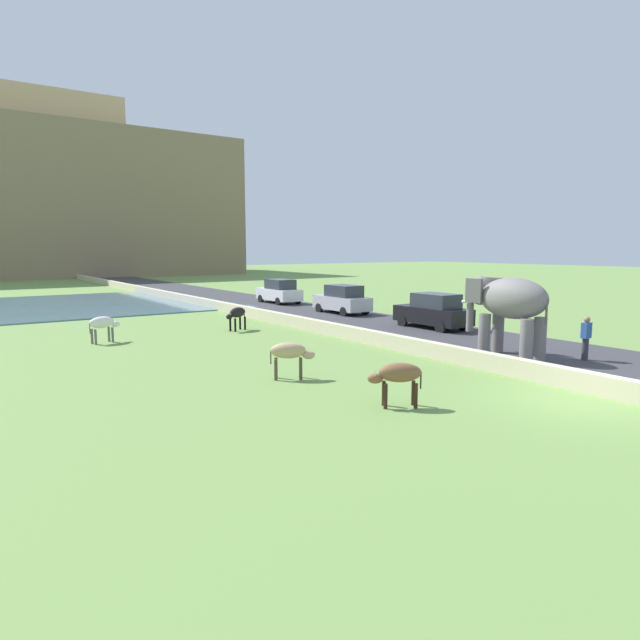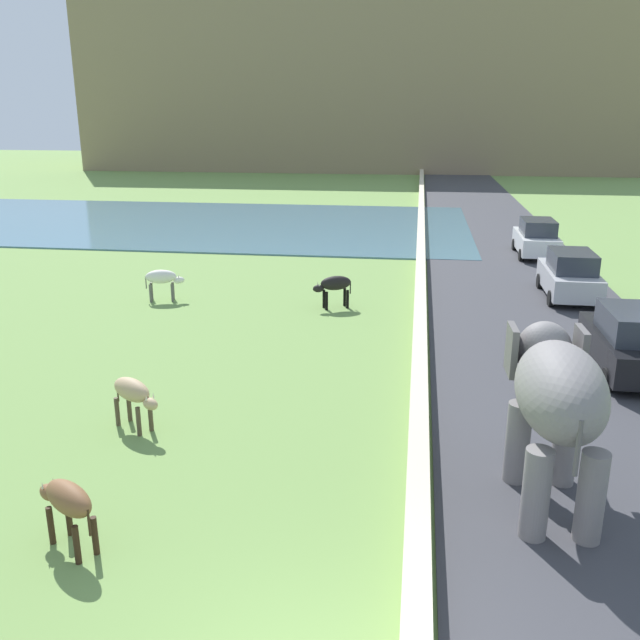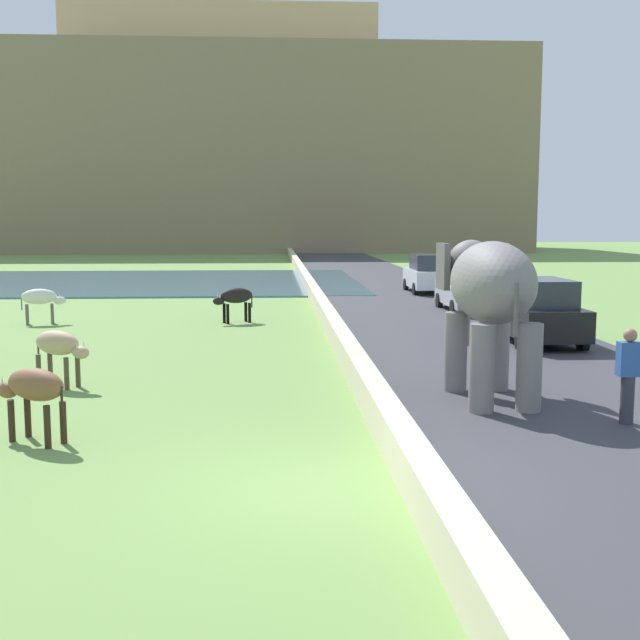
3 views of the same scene
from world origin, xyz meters
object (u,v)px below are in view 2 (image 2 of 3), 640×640
object	(u,v)px
car_silver	(570,275)
cow_black	(334,285)
car_black	(630,342)
cow_brown	(67,501)
cow_tan	(133,393)
car_white	(536,238)
elephant	(556,397)
cow_white	(162,278)

from	to	relation	value
car_silver	cow_black	xyz separation A→B (m)	(-8.35, -2.43, -0.06)
cow_black	car_black	bearing A→B (deg)	-31.62
cow_brown	car_silver	bearing A→B (deg)	57.00
car_silver	cow_tan	bearing A→B (deg)	-132.62
cow_black	cow_brown	world-z (taller)	same
car_white	cow_tan	distance (m)	23.09
car_white	cow_brown	world-z (taller)	car_white
car_silver	car_white	distance (m)	7.62
elephant	cow_brown	bearing A→B (deg)	-162.69
car_black	cow_white	size ratio (longest dim) A/B	2.81
elephant	cow_white	bearing A→B (deg)	134.06
elephant	cow_white	world-z (taller)	elephant
car_white	cow_black	world-z (taller)	car_white
cow_white	cow_tan	world-z (taller)	same
car_white	cow_black	size ratio (longest dim) A/B	2.88
cow_brown	car_black	bearing A→B (deg)	39.89
car_silver	cow_white	distance (m)	14.81
cow_black	cow_white	size ratio (longest dim) A/B	0.98
elephant	cow_black	xyz separation A→B (m)	(-5.19, 11.76, -1.20)
car_white	car_black	distance (m)	15.19
car_white	car_black	bearing A→B (deg)	-90.00
car_silver	cow_white	xyz separation A→B (m)	(-14.62, -2.35, -0.06)
cow_black	cow_white	xyz separation A→B (m)	(-6.27, 0.08, 0.00)
elephant	cow_brown	xyz separation A→B (m)	(-7.60, -2.37, -1.20)
car_silver	cow_tan	world-z (taller)	car_silver
elephant	cow_white	distance (m)	16.53
car_black	cow_brown	world-z (taller)	car_black
cow_tan	car_white	bearing A→B (deg)	60.29
elephant	cow_tan	world-z (taller)	elephant
cow_tan	cow_black	bearing A→B (deg)	72.81
car_silver	cow_black	bearing A→B (deg)	-163.75
elephant	car_white	xyz separation A→B (m)	(3.16, 21.82, -1.14)
car_black	cow_brown	xyz separation A→B (m)	(-10.76, -8.99, -0.06)
elephant	car_silver	xyz separation A→B (m)	(3.16, 14.20, -1.14)
cow_black	cow_white	bearing A→B (deg)	179.28
car_black	cow_brown	distance (m)	14.02
elephant	cow_tan	bearing A→B (deg)	167.97
cow_white	cow_black	bearing A→B (deg)	-0.72
elephant	cow_brown	size ratio (longest dim) A/B	2.58
elephant	car_black	xyz separation A→B (m)	(3.16, 6.63, -1.14)
car_silver	cow_brown	distance (m)	19.75
elephant	car_silver	world-z (taller)	elephant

